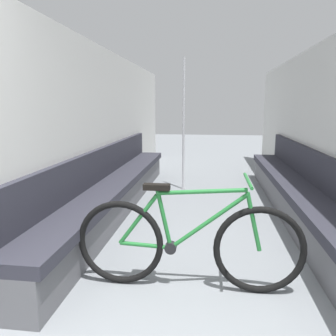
{
  "coord_description": "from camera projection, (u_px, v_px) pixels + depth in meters",
  "views": [
    {
      "loc": [
        0.07,
        -0.99,
        1.4
      ],
      "look_at": [
        -0.3,
        1.83,
        0.86
      ],
      "focal_mm": 35.0,
      "sensor_mm": 36.0,
      "label": 1
    }
  ],
  "objects": [
    {
      "name": "wall_left",
      "position": [
        91.0,
        130.0,
        4.16
      ],
      "size": [
        0.1,
        9.26,
        2.18
      ],
      "primitive_type": "cube",
      "color": "silver",
      "rests_on": "ground"
    },
    {
      "name": "bench_seat_row_right",
      "position": [
        299.0,
        196.0,
        4.1
      ],
      "size": [
        0.47,
        4.88,
        0.85
      ],
      "color": "#5B5B60",
      "rests_on": "ground"
    },
    {
      "name": "grab_pole_near",
      "position": [
        184.0,
        127.0,
        5.38
      ],
      "size": [
        0.08,
        0.08,
        2.16
      ],
      "color": "gray",
      "rests_on": "ground"
    },
    {
      "name": "bench_seat_row_left",
      "position": [
        115.0,
        190.0,
        4.41
      ],
      "size": [
        0.47,
        4.88,
        0.85
      ],
      "color": "#5B5B60",
      "rests_on": "ground"
    },
    {
      "name": "bicycle",
      "position": [
        188.0,
        244.0,
        2.5
      ],
      "size": [
        1.75,
        0.46,
        0.88
      ],
      "rotation": [
        0.0,
        0.0,
        -0.08
      ],
      "color": "black",
      "rests_on": "ground"
    },
    {
      "name": "wall_right",
      "position": [
        330.0,
        133.0,
        3.8
      ],
      "size": [
        0.1,
        9.26,
        2.18
      ],
      "primitive_type": "cube",
      "color": "silver",
      "rests_on": "ground"
    }
  ]
}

